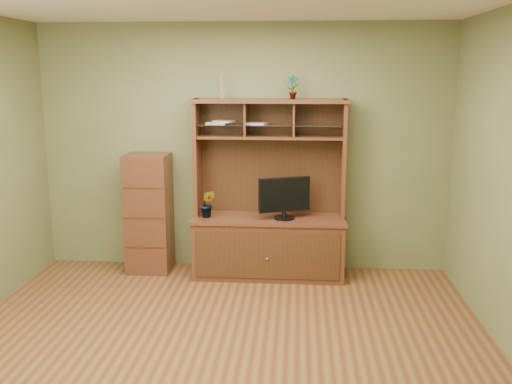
# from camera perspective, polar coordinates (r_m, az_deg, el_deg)

# --- Properties ---
(room) EXTENTS (4.54, 4.04, 2.74)m
(room) POSITION_cam_1_polar(r_m,az_deg,el_deg) (4.33, -3.79, 0.91)
(room) COLOR brown
(room) RESTS_ON ground
(media_hutch) EXTENTS (1.66, 0.61, 1.90)m
(media_hutch) POSITION_cam_1_polar(r_m,az_deg,el_deg) (6.17, 1.30, -3.62)
(media_hutch) COLOR #432013
(media_hutch) RESTS_ON room
(monitor) EXTENTS (0.54, 0.24, 0.44)m
(monitor) POSITION_cam_1_polar(r_m,az_deg,el_deg) (6.00, 2.86, -0.53)
(monitor) COLOR black
(monitor) RESTS_ON media_hutch
(orchid_plant) EXTENTS (0.18, 0.15, 0.30)m
(orchid_plant) POSITION_cam_1_polar(r_m,az_deg,el_deg) (6.09, -4.85, -1.20)
(orchid_plant) COLOR #2C571E
(orchid_plant) RESTS_ON media_hutch
(top_plant) EXTENTS (0.14, 0.09, 0.25)m
(top_plant) POSITION_cam_1_polar(r_m,az_deg,el_deg) (6.02, 3.67, 10.47)
(top_plant) COLOR #3A5F21
(top_plant) RESTS_ON media_hutch
(reed_diffuser) EXTENTS (0.05, 0.05, 0.25)m
(reed_diffuser) POSITION_cam_1_polar(r_m,az_deg,el_deg) (6.07, -3.48, 10.21)
(reed_diffuser) COLOR silver
(reed_diffuser) RESTS_ON media_hutch
(magazines) EXTENTS (0.65, 0.21, 0.04)m
(magazines) POSITION_cam_1_polar(r_m,az_deg,el_deg) (6.08, -2.42, 6.94)
(magazines) COLOR #AFAFB4
(magazines) RESTS_ON media_hutch
(side_cabinet) EXTENTS (0.47, 0.43, 1.31)m
(side_cabinet) POSITION_cam_1_polar(r_m,az_deg,el_deg) (6.38, -10.67, -2.09)
(side_cabinet) COLOR #432013
(side_cabinet) RESTS_ON room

